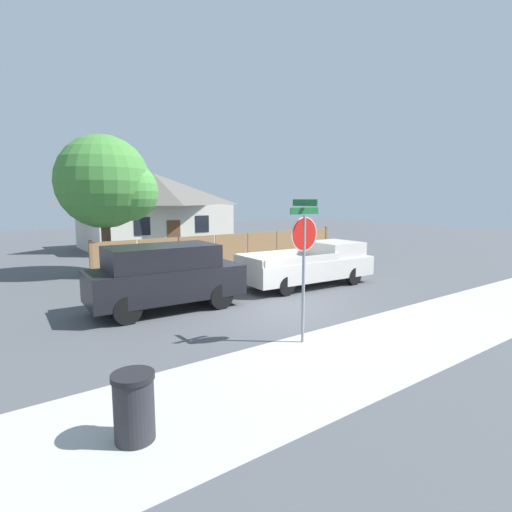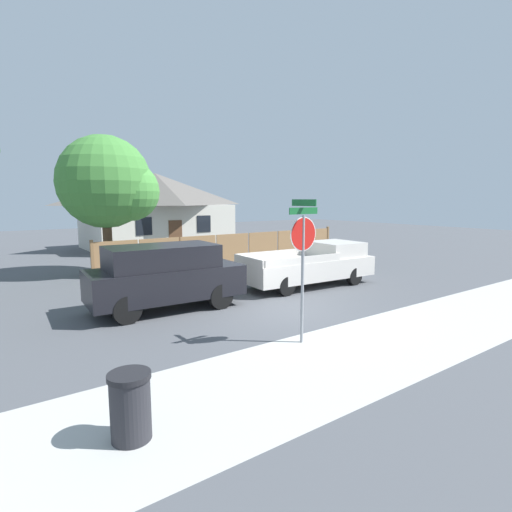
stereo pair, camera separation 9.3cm
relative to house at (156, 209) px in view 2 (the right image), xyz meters
name	(u,v)px [view 2 (the right image)]	position (x,y,z in m)	size (l,w,h in m)	color
ground_plane	(278,310)	(-3.24, -17.53, -2.64)	(80.00, 80.00, 0.00)	#4C4F54
sidewalk_strip	(377,346)	(-3.24, -21.13, -2.63)	(36.00, 3.20, 0.01)	#B2B2AD
wooden_fence	(233,249)	(0.38, -9.27, -1.86)	(13.98, 0.12, 1.65)	#997047
house	(156,209)	(0.00, 0.00, 0.00)	(9.79, 6.62, 5.08)	beige
oak_tree	(110,184)	(-5.47, -8.57, 1.33)	(4.22, 4.01, 6.07)	brown
red_suv	(165,275)	(-5.93, -15.44, -1.58)	(4.65, 2.12, 1.97)	black
orange_pickup	(312,265)	(0.08, -15.46, -1.83)	(5.45, 2.31, 1.63)	silver
stop_sign	(303,247)	(-4.48, -19.95, -0.38)	(0.85, 0.77, 3.32)	gray
trash_bin	(130,406)	(-8.98, -21.41, -2.15)	(0.59, 0.59, 0.97)	#28282D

